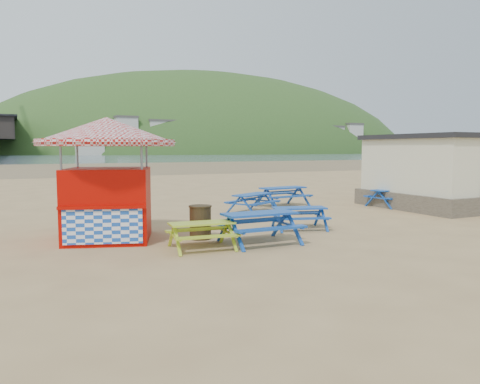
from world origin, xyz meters
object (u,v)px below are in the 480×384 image
picnic_table_blue_a (253,203)px  litter_bin (200,222)px  picnic_table_blue_b (283,197)px  amenity_block (461,171)px  ice_cream_kiosk (108,163)px  picnic_table_yellow (202,236)px

picnic_table_blue_a → litter_bin: (-3.77, -4.08, 0.10)m
picnic_table_blue_b → amenity_block: bearing=-29.5°
picnic_table_blue_a → litter_bin: litter_bin is taller
ice_cream_kiosk → picnic_table_yellow: bearing=-32.3°
picnic_table_blue_a → picnic_table_yellow: bearing=-155.9°
picnic_table_blue_b → picnic_table_yellow: bearing=-140.4°
litter_bin → picnic_table_blue_b: bearing=42.1°
litter_bin → ice_cream_kiosk: bearing=156.7°
ice_cream_kiosk → litter_bin: size_ratio=5.04×
picnic_table_blue_a → ice_cream_kiosk: 7.06m
ice_cream_kiosk → amenity_block: size_ratio=0.65×
ice_cream_kiosk → litter_bin: ice_cream_kiosk is taller
picnic_table_yellow → amenity_block: size_ratio=0.24×
picnic_table_yellow → ice_cream_kiosk: size_ratio=0.36×
picnic_table_blue_a → amenity_block: bearing=-38.6°
picnic_table_blue_a → ice_cream_kiosk: size_ratio=0.48×
picnic_table_blue_b → ice_cream_kiosk: (-8.26, -4.34, 1.72)m
picnic_table_yellow → ice_cream_kiosk: ice_cream_kiosk is taller
ice_cream_kiosk → picnic_table_blue_b: bearing=45.7°
picnic_table_yellow → picnic_table_blue_a: bearing=56.9°
amenity_block → ice_cream_kiosk: bearing=-175.5°
litter_bin → picnic_table_blue_a: bearing=47.3°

